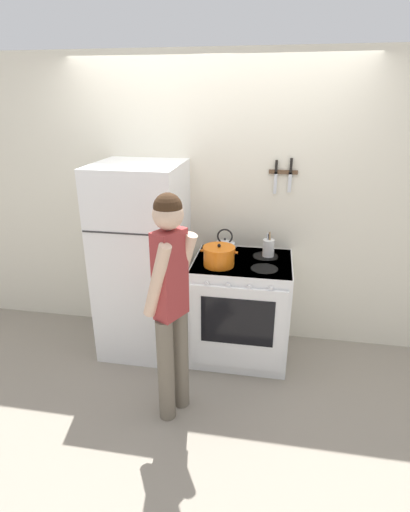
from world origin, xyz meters
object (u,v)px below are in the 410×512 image
(stove_range, at_px, (241,309))
(person, at_px, (171,298))
(utensil_jar, at_px, (268,248))
(tea_kettle, at_px, (225,246))
(refrigerator, at_px, (143,261))
(dutch_oven_pot, at_px, (219,256))

(stove_range, height_order, person, person)
(utensil_jar, bearing_deg, tea_kettle, -178.89)
(tea_kettle, bearing_deg, stove_range, -43.82)
(tea_kettle, height_order, person, person)
(refrigerator, distance_m, tea_kettle, 0.73)
(stove_range, bearing_deg, dutch_oven_pot, -149.39)
(refrigerator, bearing_deg, person, -60.04)
(refrigerator, height_order, person, refrigerator)
(refrigerator, bearing_deg, tea_kettle, 12.29)
(dutch_oven_pot, bearing_deg, tea_kettle, 86.99)
(refrigerator, relative_size, tea_kettle, 7.42)
(person, bearing_deg, dutch_oven_pot, 8.33)
(dutch_oven_pot, relative_size, tea_kettle, 1.33)
(stove_range, xyz_separation_m, dutch_oven_pot, (-0.18, -0.11, 0.52))
(utensil_jar, height_order, person, person)
(utensil_jar, distance_m, person, 1.14)
(tea_kettle, distance_m, person, 0.99)
(refrigerator, xyz_separation_m, utensil_jar, (1.08, 0.16, 0.14))
(tea_kettle, bearing_deg, utensil_jar, 1.11)
(dutch_oven_pot, relative_size, utensil_jar, 1.39)
(tea_kettle, xyz_separation_m, utensil_jar, (0.37, 0.01, 0.01))
(tea_kettle, relative_size, person, 0.14)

